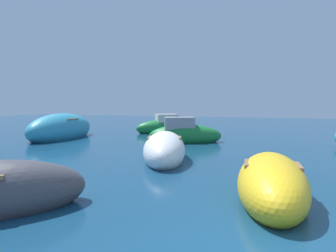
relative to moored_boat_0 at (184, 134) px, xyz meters
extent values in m
ellipsoid|color=#197233|center=(0.04, 0.01, -0.09)|extent=(4.29, 2.77, 1.27)
cube|color=gray|center=(-0.27, -0.10, 0.63)|extent=(1.85, 1.46, 0.67)
ellipsoid|color=white|center=(0.52, -5.03, -0.05)|extent=(2.68, 4.33, 1.42)
cube|color=brown|center=(0.52, -5.03, 0.42)|extent=(1.44, 1.14, 0.08)
ellipsoid|color=teal|center=(-7.74, -0.58, 0.11)|extent=(2.48, 5.72, 1.98)
cube|color=brown|center=(-7.74, -0.58, 0.74)|extent=(1.82, 1.21, 0.08)
ellipsoid|color=#197233|center=(-2.75, 4.21, -0.09)|extent=(3.97, 3.33, 1.25)
cube|color=beige|center=(-2.49, 4.39, 0.60)|extent=(1.80, 1.66, 0.64)
ellipsoid|color=gold|center=(4.26, -8.56, -0.07)|extent=(1.64, 3.71, 1.34)
cube|color=brown|center=(4.26, -8.56, 0.38)|extent=(1.22, 0.78, 0.08)
camera|label=1|loc=(3.98, -15.25, 1.77)|focal=30.46mm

